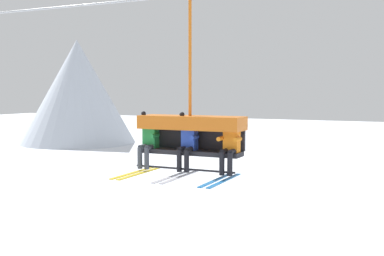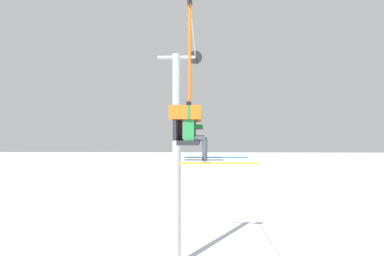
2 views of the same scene
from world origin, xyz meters
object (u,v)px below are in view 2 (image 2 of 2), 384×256
Objects in this scene: chairlift_chair at (187,120)px; skier_green at (195,132)px; skier_orange at (197,133)px; skier_blue at (196,132)px; lift_tower_far at (177,154)px.

skier_green is (-0.99, -0.21, -0.30)m from chairlift_chair.
skier_green is at bearing 179.80° from skier_orange.
skier_orange is at bearing -0.20° from skier_green.
skier_green is 1.00× the size of skier_orange.
skier_orange is (1.98, -0.01, -0.02)m from skier_green.
skier_blue is at bearing 0.00° from skier_green.
chairlift_chair is (-6.73, -0.71, 1.19)m from lift_tower_far.
skier_orange is at bearing -170.78° from lift_tower_far.
lift_tower_far is 5.31× the size of skier_green.
chairlift_chair is 2.25× the size of skier_orange.
skier_blue is at bearing 179.60° from skier_orange.
lift_tower_far is at bearing 6.03° from chairlift_chair.
skier_green is 1.98m from skier_orange.
skier_blue is (-0.00, -0.21, -0.30)m from chairlift_chair.
skier_green is 0.99m from skier_blue.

